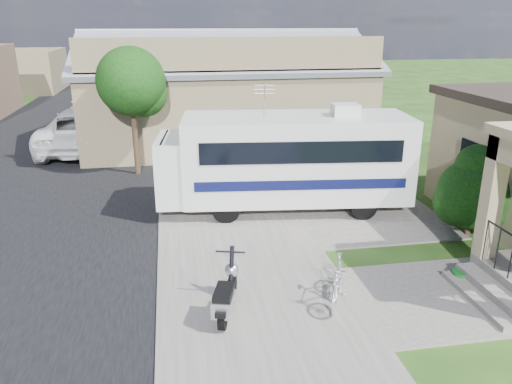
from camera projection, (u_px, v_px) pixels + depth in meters
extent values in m
plane|color=#193A0F|center=(299.00, 285.00, 10.71)|extent=(120.00, 120.00, 0.00)
cube|color=black|center=(39.00, 171.00, 18.79)|extent=(9.00, 80.00, 0.02)
cube|color=#5B5852|center=(211.00, 162.00, 19.85)|extent=(4.00, 80.00, 0.06)
cube|color=#5B5852|center=(309.00, 207.00, 15.13)|extent=(7.00, 6.00, 0.05)
cube|color=#5B5852|center=(453.00, 296.00, 10.26)|extent=(4.00, 3.00, 0.05)
cube|color=black|center=(471.00, 163.00, 13.56)|extent=(0.04, 1.10, 1.20)
cube|color=#5B5852|center=(493.00, 294.00, 10.05)|extent=(0.40, 2.16, 0.32)
cube|color=#5B5852|center=(477.00, 299.00, 10.02)|extent=(0.35, 2.16, 0.16)
cube|color=tan|center=(492.00, 197.00, 10.51)|extent=(0.35, 0.35, 2.70)
cube|color=brown|center=(224.00, 102.00, 23.16)|extent=(12.00, 8.00, 3.60)
cube|color=slate|center=(228.00, 52.00, 20.53)|extent=(12.50, 4.40, 1.78)
cube|color=slate|center=(218.00, 47.00, 24.25)|extent=(12.50, 4.40, 1.78)
cube|color=slate|center=(223.00, 33.00, 22.16)|extent=(12.50, 0.50, 0.22)
cube|color=brown|center=(234.00, 55.00, 18.76)|extent=(11.76, 0.20, 1.30)
cube|color=brown|center=(7.00, 71.00, 39.40)|extent=(8.00, 7.00, 3.20)
cylinder|color=black|center=(135.00, 132.00, 17.96)|extent=(0.20, 0.20, 3.15)
sphere|color=black|center=(131.00, 81.00, 17.37)|extent=(2.40, 2.40, 2.40)
sphere|color=black|center=(144.00, 93.00, 17.77)|extent=(1.68, 1.68, 1.68)
cylinder|color=black|center=(145.00, 93.00, 27.24)|extent=(0.20, 0.20, 3.29)
sphere|color=black|center=(142.00, 57.00, 26.63)|extent=(2.40, 2.40, 2.40)
sphere|color=black|center=(150.00, 66.00, 27.04)|extent=(1.68, 1.68, 1.68)
cylinder|color=black|center=(149.00, 78.00, 35.67)|extent=(0.20, 0.20, 3.01)
sphere|color=black|center=(148.00, 53.00, 35.11)|extent=(2.40, 2.40, 2.40)
sphere|color=black|center=(154.00, 59.00, 35.50)|extent=(1.68, 1.68, 1.68)
cube|color=silver|center=(296.00, 157.00, 14.52)|extent=(6.68, 3.00, 2.40)
cube|color=silver|center=(172.00, 168.00, 14.39)|extent=(0.97, 2.26, 1.85)
cube|color=black|center=(165.00, 151.00, 14.22)|extent=(0.27, 1.96, 0.83)
cube|color=black|center=(302.00, 153.00, 13.27)|extent=(5.47, 0.63, 0.60)
cube|color=black|center=(291.00, 134.00, 15.48)|extent=(5.47, 0.63, 0.60)
cube|color=#0B0E37|center=(301.00, 185.00, 13.57)|extent=(5.79, 0.65, 0.28)
cube|color=#0B0E37|center=(290.00, 162.00, 15.77)|extent=(5.79, 0.65, 0.28)
cube|color=silver|center=(345.00, 110.00, 14.16)|extent=(0.81, 0.72, 0.32)
cylinder|color=#B4B4BC|center=(265.00, 100.00, 13.92)|extent=(0.04, 0.04, 0.92)
cylinder|color=black|center=(226.00, 210.00, 13.83)|extent=(0.76, 0.34, 0.74)
cylinder|color=black|center=(225.00, 187.00, 15.74)|extent=(0.76, 0.34, 0.74)
cylinder|color=black|center=(363.00, 206.00, 14.06)|extent=(0.76, 0.34, 0.74)
cylinder|color=black|center=(346.00, 184.00, 15.98)|extent=(0.76, 0.34, 0.74)
cylinder|color=black|center=(469.00, 223.00, 13.04)|extent=(0.15, 0.15, 0.73)
sphere|color=black|center=(473.00, 193.00, 12.77)|extent=(1.83, 1.83, 1.83)
sphere|color=black|center=(482.00, 176.00, 12.96)|extent=(1.46, 1.46, 1.46)
sphere|color=black|center=(458.00, 202.00, 12.98)|extent=(1.28, 1.28, 1.28)
sphere|color=black|center=(484.00, 210.00, 12.66)|extent=(1.10, 1.10, 1.10)
sphere|color=black|center=(477.00, 166.00, 12.53)|extent=(1.10, 1.10, 1.10)
cylinder|color=black|center=(223.00, 317.00, 9.03)|extent=(0.25, 0.48, 0.47)
cylinder|color=black|center=(232.00, 285.00, 10.12)|extent=(0.25, 0.48, 0.47)
cube|color=#B4B4BC|center=(227.00, 299.00, 9.50)|extent=(0.46, 0.65, 0.08)
cube|color=#B4B4BC|center=(223.00, 304.00, 9.06)|extent=(0.51, 0.66, 0.32)
cube|color=black|center=(224.00, 292.00, 9.04)|extent=(0.48, 0.70, 0.13)
cube|color=black|center=(221.00, 313.00, 8.82)|extent=(0.24, 0.26, 0.11)
cylinder|color=black|center=(231.00, 268.00, 9.91)|extent=(0.18, 0.37, 0.88)
sphere|color=#B4B4BC|center=(232.00, 270.00, 10.01)|extent=(0.30, 0.30, 0.30)
sphere|color=black|center=(233.00, 268.00, 10.09)|extent=(0.13, 0.13, 0.13)
cylinder|color=black|center=(230.00, 252.00, 9.70)|extent=(0.57, 0.20, 0.04)
cube|color=black|center=(232.00, 280.00, 10.08)|extent=(0.22, 0.33, 0.06)
imported|color=#B4B4BC|center=(337.00, 284.00, 9.84)|extent=(1.05, 1.59, 0.93)
imported|color=white|center=(85.00, 129.00, 21.74)|extent=(3.40, 6.65, 1.80)
imported|color=white|center=(95.00, 105.00, 28.29)|extent=(2.82, 5.82, 1.63)
cylinder|color=#125C1C|center=(462.00, 276.00, 10.87)|extent=(0.44, 0.44, 0.20)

